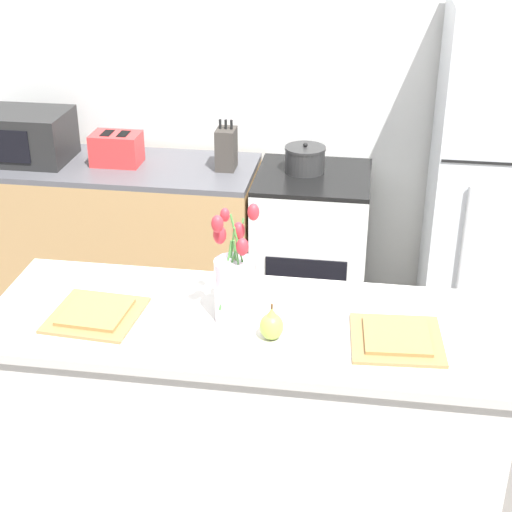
{
  "coord_description": "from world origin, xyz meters",
  "views": [
    {
      "loc": [
        0.39,
        -2.27,
        2.36
      ],
      "look_at": [
        0.0,
        0.25,
        1.07
      ],
      "focal_mm": 55.0,
      "sensor_mm": 36.0,
      "label": 1
    }
  ],
  "objects": [
    {
      "name": "refrigerator",
      "position": [
        1.05,
        1.6,
        0.9
      ],
      "size": [
        0.68,
        0.67,
        1.8
      ],
      "color": "silver",
      "rests_on": "ground_plane"
    },
    {
      "name": "back_counter",
      "position": [
        -1.06,
        1.6,
        0.44
      ],
      "size": [
        1.68,
        0.6,
        0.89
      ],
      "color": "tan",
      "rests_on": "ground_plane"
    },
    {
      "name": "plate_setting_right",
      "position": [
        0.51,
        -0.06,
        0.97
      ],
      "size": [
        0.32,
        0.32,
        0.02
      ],
      "color": "olive",
      "rests_on": "kitchen_island"
    },
    {
      "name": "stove_range",
      "position": [
        0.1,
        1.6,
        0.44
      ],
      "size": [
        0.6,
        0.61,
        0.89
      ],
      "color": "silver",
      "rests_on": "ground_plane"
    },
    {
      "name": "plate_setting_left",
      "position": [
        -0.51,
        -0.06,
        0.97
      ],
      "size": [
        0.32,
        0.32,
        0.02
      ],
      "color": "olive",
      "rests_on": "kitchen_island"
    },
    {
      "name": "toaster",
      "position": [
        -0.97,
        1.61,
        0.97
      ],
      "size": [
        0.28,
        0.18,
        0.17
      ],
      "color": "red",
      "rests_on": "back_counter"
    },
    {
      "name": "back_wall",
      "position": [
        0.0,
        2.0,
        1.35
      ],
      "size": [
        5.2,
        0.08,
        2.7
      ],
      "color": "silver",
      "rests_on": "ground_plane"
    },
    {
      "name": "knife_block",
      "position": [
        -0.37,
        1.62,
        1.0
      ],
      "size": [
        0.1,
        0.14,
        0.27
      ],
      "color": "#3D3833",
      "rests_on": "back_counter"
    },
    {
      "name": "pear_figurine",
      "position": [
        0.11,
        -0.1,
        1.01
      ],
      "size": [
        0.08,
        0.08,
        0.13
      ],
      "color": "#9EBC47",
      "rests_on": "kitchen_island"
    },
    {
      "name": "flower_vase",
      "position": [
        -0.03,
        -0.0,
        1.09
      ],
      "size": [
        0.15,
        0.15,
        0.44
      ],
      "color": "silver",
      "rests_on": "kitchen_island"
    },
    {
      "name": "kitchen_island",
      "position": [
        0.0,
        0.0,
        0.48
      ],
      "size": [
        1.8,
        0.66,
        0.95
      ],
      "color": "silver",
      "rests_on": "ground_plane"
    },
    {
      "name": "microwave",
      "position": [
        -1.48,
        1.6,
        1.02
      ],
      "size": [
        0.48,
        0.37,
        0.27
      ],
      "color": "black",
      "rests_on": "back_counter"
    },
    {
      "name": "cooking_pot",
      "position": [
        0.05,
        1.65,
        0.96
      ],
      "size": [
        0.22,
        0.22,
        0.16
      ],
      "color": "#2D2D2D",
      "rests_on": "stove_range"
    }
  ]
}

